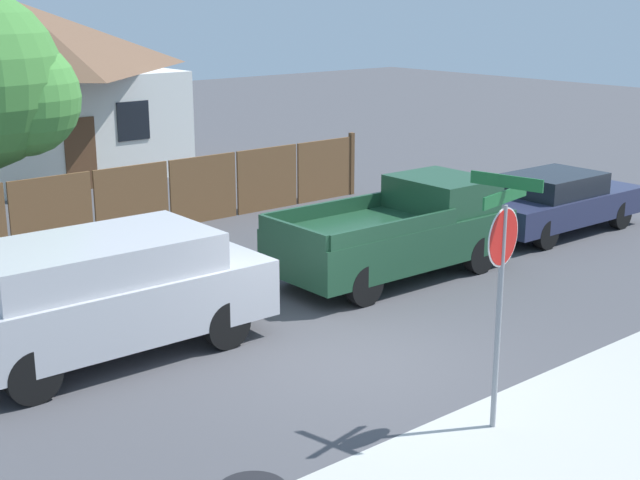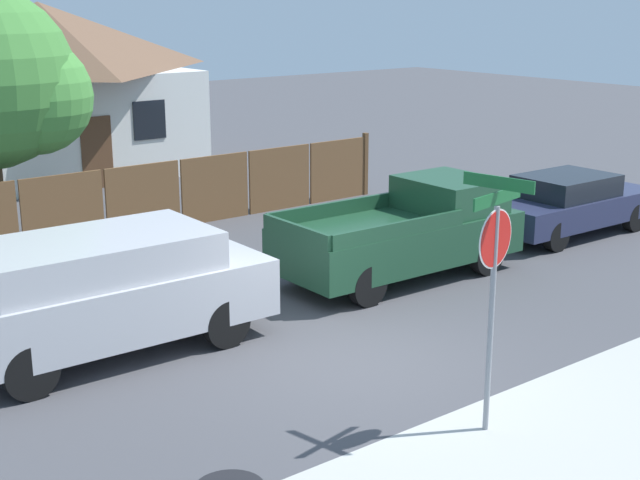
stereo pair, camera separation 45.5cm
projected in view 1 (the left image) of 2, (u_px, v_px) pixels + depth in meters
name	position (u px, v px, depth m)	size (l,w,h in m)	color
ground_plane	(359.00, 361.00, 13.06)	(80.00, 80.00, 0.00)	#47474C
sidewalk_strip	(567.00, 455.00, 10.40)	(36.00, 3.20, 0.01)	#B2B2AD
wooden_fence	(169.00, 194.00, 20.40)	(11.39, 0.12, 1.67)	brown
house	(25.00, 85.00, 26.51)	(7.93, 7.53, 5.02)	white
red_suv	(103.00, 292.00, 13.06)	(4.90, 2.13, 1.80)	#B7B7BC
orange_pickup	(400.00, 231.00, 16.91)	(4.84, 2.08, 1.78)	#1E472D
parked_sedan	(557.00, 201.00, 20.04)	(4.47, 1.79, 1.37)	#282D4C
stop_sign	(502.00, 259.00, 10.51)	(1.01, 0.91, 3.19)	gray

